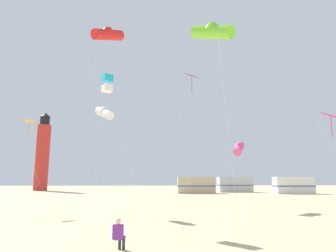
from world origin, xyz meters
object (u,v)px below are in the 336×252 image
kite_flyer_standing (119,233)px  kite_diamond_orange (29,124)px  rv_van_tan (196,185)px  rv_van_white (293,185)px  kite_box_cyan (107,84)px  kite_diamond_magenta (331,119)px  kite_diamond_violet (191,81)px  kite_tube_lime (212,31)px  lighthouse_distant (43,153)px  rv_van_silver (235,185)px  kite_tube_rainbow (239,148)px  kite_tube_scarlet (108,34)px  kite_tube_white (104,113)px

kite_flyer_standing → kite_diamond_orange: size_ratio=0.16×
rv_van_tan → rv_van_white: (16.27, -2.33, 0.00)m
kite_box_cyan → kite_diamond_magenta: 13.73m
kite_diamond_violet → kite_tube_lime: bearing=-87.4°
kite_tube_lime → lighthouse_distant: 57.58m
rv_van_silver → rv_van_white: (8.22, -6.51, 0.00)m
kite_flyer_standing → kite_tube_rainbow: (8.94, 14.30, 4.58)m
kite_flyer_standing → kite_box_cyan: 11.54m
kite_box_cyan → kite_tube_scarlet: size_ratio=0.74×
kite_flyer_standing → kite_tube_scarlet: size_ratio=0.09×
rv_van_tan → rv_van_white: bearing=-6.1°
kite_box_cyan → rv_van_tan: bearing=71.5°
kite_tube_lime → rv_van_white: kite_tube_lime is taller
kite_diamond_violet → rv_van_silver: 39.33m
kite_tube_white → kite_diamond_orange: 6.34m
kite_flyer_standing → kite_tube_white: 15.35m
rv_van_tan → rv_van_silver: (8.04, 4.18, 0.00)m
kite_tube_lime → rv_van_white: 42.43m
rv_van_silver → kite_flyer_standing: bearing=-113.2°
lighthouse_distant → rv_van_white: (47.32, -15.62, -6.45)m
kite_tube_lime → kite_tube_rainbow: 13.23m
kite_box_cyan → rv_van_silver: bearing=62.8°
kite_flyer_standing → kite_box_cyan: size_ratio=0.12×
kite_tube_white → kite_tube_lime: bearing=-55.6°
kite_diamond_orange → kite_diamond_magenta: size_ratio=1.20×
kite_tube_lime → kite_diamond_orange: (-13.25, 10.76, -3.16)m
rv_van_white → kite_tube_white: bearing=-135.6°
kite_diamond_violet → rv_van_white: kite_diamond_violet is taller
kite_diamond_violet → rv_van_silver: bearing=69.8°
kite_tube_lime → kite_diamond_violet: kite_tube_lime is taller
rv_van_tan → kite_tube_lime: bearing=-95.4°
kite_tube_lime → kite_diamond_violet: bearing=92.6°
kite_box_cyan → kite_diamond_magenta: size_ratio=1.51×
kite_tube_lime → kite_box_cyan: bearing=140.5°
kite_diamond_orange → kite_tube_scarlet: bearing=-41.9°
kite_tube_lime → kite_diamond_violet: (-0.28, 6.05, -0.71)m
kite_tube_rainbow → kite_diamond_orange: (-17.90, -0.59, 1.80)m
kite_flyer_standing → rv_van_white: bearing=-104.0°
kite_box_cyan → kite_diamond_orange: bearing=141.2°
kite_tube_rainbow → rv_van_tan: 26.91m
rv_van_white → kite_tube_lime: bearing=-118.4°
kite_flyer_standing → kite_diamond_violet: kite_diamond_violet is taller
kite_tube_white → lighthouse_distant: lighthouse_distant is taller
kite_tube_white → lighthouse_distant: bearing=114.9°
kite_tube_lime → kite_tube_white: bearing=124.4°
kite_tube_scarlet → rv_van_tan: bearing=71.9°
kite_box_cyan → kite_diamond_violet: (5.78, 1.05, 0.64)m
kite_tube_white → kite_diamond_orange: size_ratio=1.16×
lighthouse_distant → rv_van_tan: bearing=-23.2°
kite_tube_rainbow → kite_box_cyan: bearing=-149.3°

